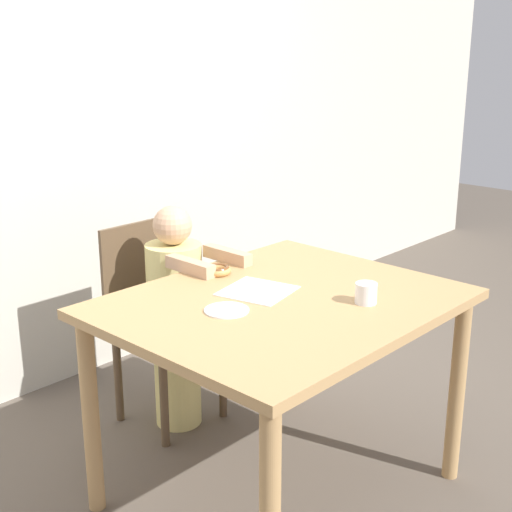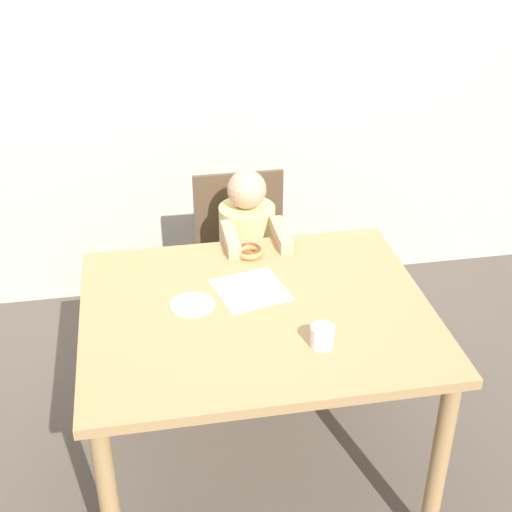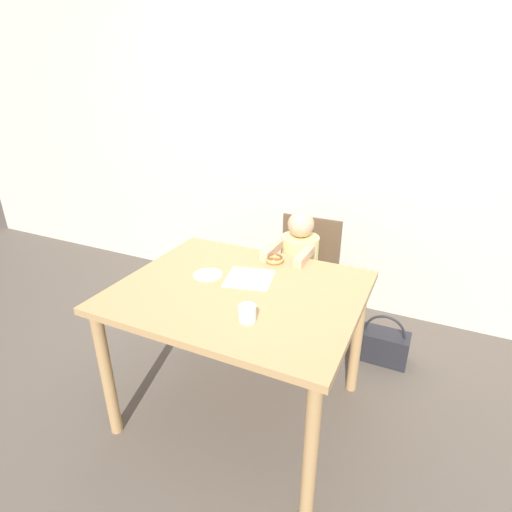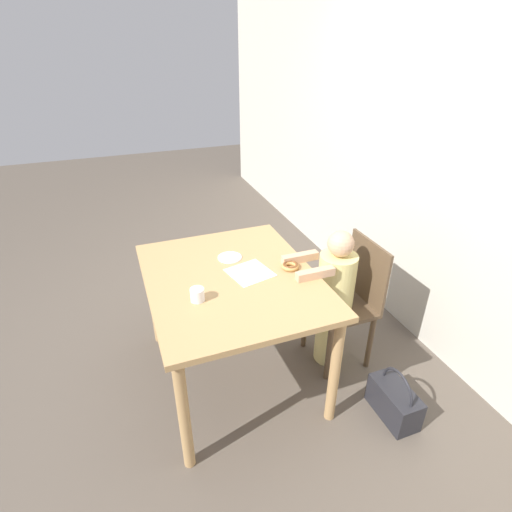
# 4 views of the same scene
# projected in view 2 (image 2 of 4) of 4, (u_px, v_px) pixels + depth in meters

# --- Properties ---
(ground_plane) EXTENTS (12.00, 12.00, 0.00)m
(ground_plane) POSITION_uv_depth(u_px,v_px,m) (257.00, 471.00, 2.79)
(ground_plane) COLOR brown
(wall_back) EXTENTS (8.00, 0.05, 2.50)m
(wall_back) POSITION_uv_depth(u_px,v_px,m) (203.00, 58.00, 3.37)
(wall_back) COLOR beige
(wall_back) RESTS_ON ground_plane
(dining_table) EXTENTS (1.18, 0.96, 0.77)m
(dining_table) POSITION_uv_depth(u_px,v_px,m) (257.00, 332.00, 2.45)
(dining_table) COLOR tan
(dining_table) RESTS_ON ground_plane
(chair) EXTENTS (0.40, 0.38, 0.88)m
(chair) POSITION_uv_depth(u_px,v_px,m) (243.00, 268.00, 3.23)
(chair) COLOR brown
(chair) RESTS_ON ground_plane
(child_figure) EXTENTS (0.25, 0.45, 0.99)m
(child_figure) POSITION_uv_depth(u_px,v_px,m) (248.00, 274.00, 3.12)
(child_figure) COLOR #E0D17F
(child_figure) RESTS_ON ground_plane
(donut) EXTENTS (0.10, 0.10, 0.03)m
(donut) POSITION_uv_depth(u_px,v_px,m) (249.00, 251.00, 2.70)
(donut) COLOR tan
(donut) RESTS_ON dining_table
(napkin) EXTENTS (0.28, 0.28, 0.00)m
(napkin) POSITION_uv_depth(u_px,v_px,m) (250.00, 290.00, 2.50)
(napkin) COLOR white
(napkin) RESTS_ON dining_table
(handbag) EXTENTS (0.33, 0.16, 0.34)m
(handbag) POSITION_uv_depth(u_px,v_px,m) (357.00, 317.00, 3.50)
(handbag) COLOR #232328
(handbag) RESTS_ON ground_plane
(cup) EXTENTS (0.07, 0.07, 0.07)m
(cup) POSITION_uv_depth(u_px,v_px,m) (322.00, 336.00, 2.21)
(cup) COLOR white
(cup) RESTS_ON dining_table
(plate) EXTENTS (0.15, 0.15, 0.01)m
(plate) POSITION_uv_depth(u_px,v_px,m) (192.00, 305.00, 2.42)
(plate) COLOR white
(plate) RESTS_ON dining_table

